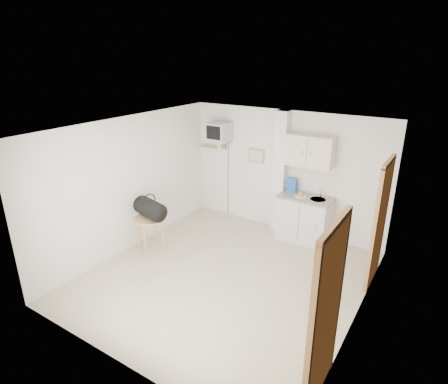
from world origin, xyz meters
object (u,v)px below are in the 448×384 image
Objects in this scene: crt_television at (219,133)px; round_table at (150,223)px; duffel_bag at (150,208)px; water_bottle at (333,293)px.

crt_television is 3.12× the size of round_table.
duffel_bag is 3.45m from water_bottle.
crt_television is at bearing 151.45° from water_bottle.
duffel_bag reaches higher than round_table.
crt_television reaches higher than round_table.
crt_television is 2.45m from round_table.
crt_television is 2.28m from duffel_bag.
crt_television reaches higher than duffel_bag.
duffel_bag is 1.90× the size of water_bottle.
crt_television is at bearing 98.94° from duffel_bag.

